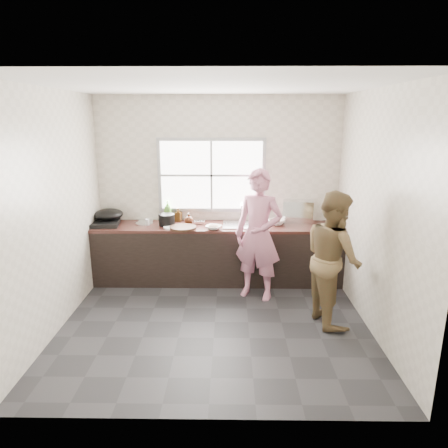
{
  "coord_description": "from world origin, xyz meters",
  "views": [
    {
      "loc": [
        0.17,
        -4.33,
        2.38
      ],
      "look_at": [
        0.1,
        0.65,
        1.05
      ],
      "focal_mm": 32.0,
      "sensor_mm": 36.0,
      "label": 1
    }
  ],
  "objects_px": {
    "person_side": "(333,258)",
    "pot_lid_right": "(146,221)",
    "bowl_mince": "(214,227)",
    "bowl_crabs": "(277,222)",
    "pot_lid_left": "(144,223)",
    "cutting_board": "(183,228)",
    "woman": "(258,239)",
    "bowl_held": "(262,227)",
    "glass_jar": "(147,222)",
    "bottle_brown_short": "(189,219)",
    "wok": "(109,214)",
    "plate_food": "(172,227)",
    "black_pot": "(167,220)",
    "dish_rack": "(298,211)",
    "bottle_brown_tall": "(178,215)",
    "bottle_green": "(168,211)",
    "burner": "(104,223)"
  },
  "relations": [
    {
      "from": "dish_rack",
      "to": "wok",
      "type": "bearing_deg",
      "value": -168.85
    },
    {
      "from": "woman",
      "to": "cutting_board",
      "type": "xyz_separation_m",
      "value": [
        -1.04,
        0.34,
        0.06
      ]
    },
    {
      "from": "pot_lid_right",
      "to": "bottle_brown_short",
      "type": "bearing_deg",
      "value": -13.88
    },
    {
      "from": "bottle_brown_short",
      "to": "dish_rack",
      "type": "xyz_separation_m",
      "value": [
        1.62,
        0.18,
        0.09
      ]
    },
    {
      "from": "bottle_brown_short",
      "to": "glass_jar",
      "type": "bearing_deg",
      "value": -174.56
    },
    {
      "from": "burner",
      "to": "person_side",
      "type": "bearing_deg",
      "value": -20.95
    },
    {
      "from": "cutting_board",
      "to": "pot_lid_right",
      "type": "distance_m",
      "value": 0.75
    },
    {
      "from": "bottle_brown_tall",
      "to": "cutting_board",
      "type": "bearing_deg",
      "value": -74.61
    },
    {
      "from": "person_side",
      "to": "pot_lid_right",
      "type": "relative_size",
      "value": 7.07
    },
    {
      "from": "person_side",
      "to": "bowl_crabs",
      "type": "bearing_deg",
      "value": 10.92
    },
    {
      "from": "cutting_board",
      "to": "plate_food",
      "type": "relative_size",
      "value": 1.51
    },
    {
      "from": "dish_rack",
      "to": "black_pot",
      "type": "bearing_deg",
      "value": -164.6
    },
    {
      "from": "bowl_mince",
      "to": "wok",
      "type": "xyz_separation_m",
      "value": [
        -1.56,
        0.29,
        0.11
      ]
    },
    {
      "from": "black_pot",
      "to": "bottle_green",
      "type": "height_order",
      "value": "bottle_green"
    },
    {
      "from": "bowl_mince",
      "to": "bowl_held",
      "type": "bearing_deg",
      "value": 1.44
    },
    {
      "from": "woman",
      "to": "bottle_green",
      "type": "xyz_separation_m",
      "value": [
        -1.32,
        0.78,
        0.2
      ]
    },
    {
      "from": "bottle_green",
      "to": "pot_lid_left",
      "type": "distance_m",
      "value": 0.4
    },
    {
      "from": "black_pot",
      "to": "dish_rack",
      "type": "relative_size",
      "value": 0.53
    },
    {
      "from": "cutting_board",
      "to": "pot_lid_left",
      "type": "distance_m",
      "value": 0.67
    },
    {
      "from": "pot_lid_left",
      "to": "burner",
      "type": "bearing_deg",
      "value": -168.63
    },
    {
      "from": "glass_jar",
      "to": "pot_lid_right",
      "type": "bearing_deg",
      "value": 106.77
    },
    {
      "from": "bottle_brown_short",
      "to": "pot_lid_left",
      "type": "relative_size",
      "value": 0.62
    },
    {
      "from": "plate_food",
      "to": "glass_jar",
      "type": "xyz_separation_m",
      "value": [
        -0.39,
        0.14,
        0.04
      ]
    },
    {
      "from": "bottle_green",
      "to": "pot_lid_right",
      "type": "height_order",
      "value": "bottle_green"
    },
    {
      "from": "bowl_held",
      "to": "bottle_green",
      "type": "bearing_deg",
      "value": 163.1
    },
    {
      "from": "bowl_mince",
      "to": "bowl_crabs",
      "type": "distance_m",
      "value": 0.95
    },
    {
      "from": "person_side",
      "to": "plate_food",
      "type": "xyz_separation_m",
      "value": [
        -2.03,
        1.05,
        0.07
      ]
    },
    {
      "from": "plate_food",
      "to": "burner",
      "type": "xyz_separation_m",
      "value": [
        -1.0,
        0.11,
        0.02
      ]
    },
    {
      "from": "black_pot",
      "to": "person_side",
      "type": "bearing_deg",
      "value": -29.04
    },
    {
      "from": "dish_rack",
      "to": "woman",
      "type": "bearing_deg",
      "value": -121.24
    },
    {
      "from": "woman",
      "to": "plate_food",
      "type": "xyz_separation_m",
      "value": [
        -1.2,
        0.4,
        0.05
      ]
    },
    {
      "from": "bowl_held",
      "to": "person_side",
      "type": "bearing_deg",
      "value": -53.08
    },
    {
      "from": "bottle_green",
      "to": "pot_lid_right",
      "type": "distance_m",
      "value": 0.37
    },
    {
      "from": "cutting_board",
      "to": "bowl_held",
      "type": "relative_size",
      "value": 2.07
    },
    {
      "from": "cutting_board",
      "to": "burner",
      "type": "height_order",
      "value": "burner"
    },
    {
      "from": "pot_lid_left",
      "to": "pot_lid_right",
      "type": "distance_m",
      "value": 0.14
    },
    {
      "from": "bowl_held",
      "to": "glass_jar",
      "type": "bearing_deg",
      "value": 173.71
    },
    {
      "from": "cutting_board",
      "to": "bottle_green",
      "type": "xyz_separation_m",
      "value": [
        -0.28,
        0.44,
        0.14
      ]
    },
    {
      "from": "person_side",
      "to": "black_pot",
      "type": "distance_m",
      "value": 2.44
    },
    {
      "from": "plate_food",
      "to": "bottle_brown_tall",
      "type": "height_order",
      "value": "bottle_brown_tall"
    },
    {
      "from": "black_pot",
      "to": "bottle_brown_short",
      "type": "distance_m",
      "value": 0.33
    },
    {
      "from": "bowl_mince",
      "to": "bottle_green",
      "type": "height_order",
      "value": "bottle_green"
    },
    {
      "from": "cutting_board",
      "to": "wok",
      "type": "relative_size",
      "value": 0.9
    },
    {
      "from": "bowl_mince",
      "to": "glass_jar",
      "type": "distance_m",
      "value": 1.0
    },
    {
      "from": "woman",
      "to": "bowl_held",
      "type": "relative_size",
      "value": 9.08
    },
    {
      "from": "bowl_crabs",
      "to": "bottle_brown_short",
      "type": "height_order",
      "value": "bottle_brown_short"
    },
    {
      "from": "cutting_board",
      "to": "pot_lid_left",
      "type": "relative_size",
      "value": 1.47
    },
    {
      "from": "cutting_board",
      "to": "glass_jar",
      "type": "height_order",
      "value": "glass_jar"
    },
    {
      "from": "bowl_mince",
      "to": "bottle_green",
      "type": "xyz_separation_m",
      "value": [
        -0.71,
        0.44,
        0.14
      ]
    },
    {
      "from": "bottle_green",
      "to": "dish_rack",
      "type": "height_order",
      "value": "dish_rack"
    }
  ]
}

